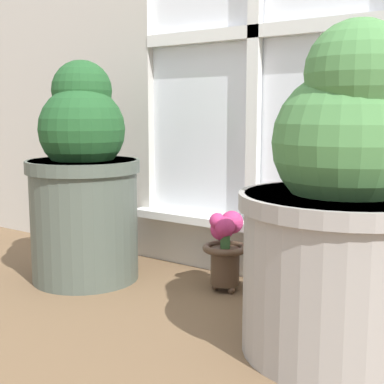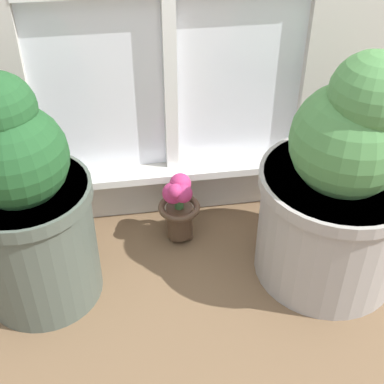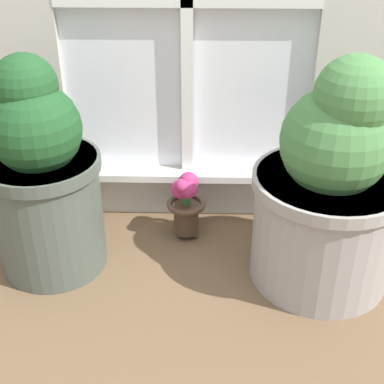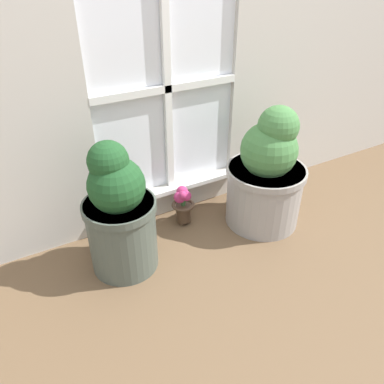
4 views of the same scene
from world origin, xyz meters
name	(u,v)px [view 2 (image 2 of 4)]	position (x,y,z in m)	size (l,w,h in m)	color
ground_plane	(203,353)	(0.00, 0.00, 0.00)	(10.00, 10.00, 0.00)	brown
potted_plant_left	(27,207)	(-0.39, 0.27, 0.29)	(0.32, 0.32, 0.63)	#4C564C
potted_plant_right	(340,189)	(0.39, 0.23, 0.28)	(0.41, 0.41, 0.66)	#9E9993
flower_vase	(180,204)	(0.00, 0.42, 0.13)	(0.12, 0.12, 0.22)	#473323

